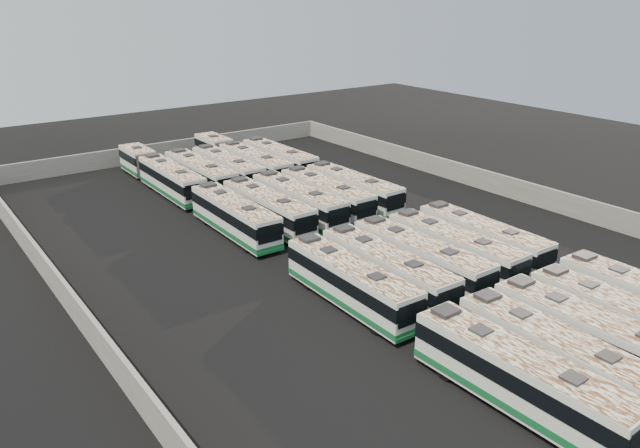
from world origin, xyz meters
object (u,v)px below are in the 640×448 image
at_px(bus_back_left, 200,174).
at_px(bus_back_right, 241,159).
at_px(bus_front_far_left, 521,378).
at_px(bus_midfront_left, 387,270).
at_px(bus_midback_far_left, 235,216).
at_px(bus_back_center, 228,169).
at_px(bus_back_far_right, 279,160).
at_px(bus_front_left, 558,358).
at_px(bus_midback_left, 268,209).
at_px(bus_midfront_right, 454,249).
at_px(bus_midback_right, 326,196).
at_px(bus_front_right, 625,322).
at_px(bus_midfront_far_left, 351,282).
at_px(bus_midfront_far_right, 482,239).
at_px(bus_midback_center, 299,202).
at_px(bus_back_far_left, 160,173).
at_px(bus_front_center, 596,339).
at_px(bus_midfront_center, 420,259).
at_px(bus_midback_far_right, 353,189).

relative_size(bus_back_left, bus_back_right, 0.65).
distance_m(bus_front_far_left, bus_back_left, 44.35).
height_order(bus_midfront_left, bus_midback_far_left, bus_midfront_left).
xyz_separation_m(bus_back_center, bus_back_far_right, (6.85, 0.09, -0.01)).
height_order(bus_front_left, bus_midfront_left, bus_front_left).
height_order(bus_front_far_left, bus_midback_left, bus_front_far_left).
bearing_deg(bus_midfront_right, bus_midback_right, 89.14).
distance_m(bus_front_far_left, bus_midback_right, 32.00).
height_order(bus_front_right, bus_back_right, bus_back_right).
distance_m(bus_front_far_left, bus_front_left, 3.28).
distance_m(bus_midfront_right, bus_back_right, 33.51).
bearing_deg(bus_midfront_far_left, bus_midfront_far_right, 0.91).
bearing_deg(bus_midback_center, bus_back_far_right, 63.82).
distance_m(bus_front_right, bus_midfront_left, 15.54).
bearing_deg(bus_front_left, bus_midfront_far_right, 55.16).
distance_m(bus_midback_left, bus_back_left, 13.83).
relative_size(bus_midback_left, bus_back_far_left, 0.65).
distance_m(bus_front_left, bus_front_center, 3.40).
relative_size(bus_midfront_center, bus_midback_far_left, 1.00).
height_order(bus_front_right, bus_midfront_far_right, bus_front_right).
bearing_deg(bus_midback_far_left, bus_midback_far_right, 0.73).
xyz_separation_m(bus_front_center, bus_back_right, (3.34, 47.51, -0.03)).
height_order(bus_front_center, bus_midback_left, bus_front_center).
bearing_deg(bus_back_far_right, bus_back_far_left, 166.00).
xyz_separation_m(bus_front_left, bus_midfront_right, (6.82, 13.87, -0.03)).
height_order(bus_front_center, bus_midback_far_left, bus_front_center).
height_order(bus_midfront_left, bus_back_far_right, bus_back_far_right).
bearing_deg(bus_midfront_left, bus_back_left, 91.03).
height_order(bus_front_right, bus_back_center, bus_back_center).
distance_m(bus_midfront_center, bus_midback_far_left, 17.74).
relative_size(bus_front_right, bus_midback_center, 0.98).
height_order(bus_back_left, bus_back_far_right, bus_back_left).
xyz_separation_m(bus_midfront_left, bus_back_far_left, (-3.20, 33.61, -0.03)).
distance_m(bus_front_center, bus_back_left, 44.45).
distance_m(bus_midfront_right, bus_midfront_far_right, 3.42).
bearing_deg(bus_back_right, bus_front_center, -93.89).
height_order(bus_midfront_far_left, bus_back_far_left, bus_midfront_far_left).
xyz_separation_m(bus_front_right, bus_midfront_right, (0.07, 13.91, 0.01)).
bearing_deg(bus_back_center, bus_midfront_far_right, -76.74).
height_order(bus_front_right, bus_midback_far_right, bus_midback_far_right).
relative_size(bus_front_center, bus_midfront_far_left, 1.03).
xyz_separation_m(bus_back_left, bus_back_center, (3.33, 0.03, -0.00)).
bearing_deg(bus_front_far_left, bus_back_far_right, 72.11).
bearing_deg(bus_midfront_center, bus_midfront_right, -2.84).
bearing_deg(bus_midfront_far_right, bus_front_right, -103.04).
bearing_deg(bus_back_far_right, bus_midfront_right, -96.73).
bearing_deg(bus_midfront_right, bus_midback_far_right, 77.63).
bearing_deg(bus_front_far_left, bus_midfront_center, 63.73).
bearing_deg(bus_back_right, bus_midback_center, -100.72).
height_order(bus_midfront_center, bus_midback_left, bus_midfront_center).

